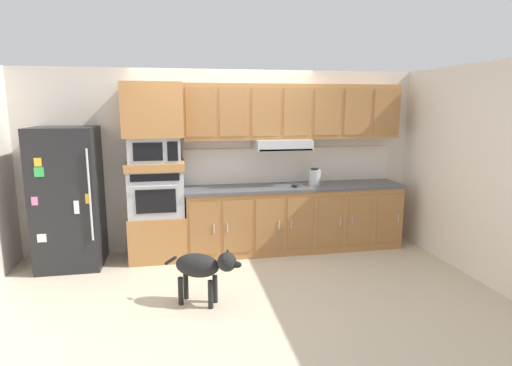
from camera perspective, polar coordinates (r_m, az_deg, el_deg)
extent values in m
plane|color=beige|center=(5.22, -2.64, -12.21)|extent=(9.60, 9.60, 0.00)
cube|color=beige|center=(5.96, -4.26, 3.12)|extent=(6.20, 0.12, 2.50)
cube|color=silver|center=(5.94, 25.05, 2.13)|extent=(0.12, 7.10, 2.50)
cube|color=black|center=(5.73, -24.19, -1.86)|extent=(0.76, 0.70, 1.76)
cylinder|color=silver|center=(5.28, -21.70, -1.55)|extent=(0.02, 0.02, 1.10)
cube|color=white|center=(5.55, -27.15, -6.70)|extent=(0.10, 0.01, 0.10)
cube|color=white|center=(5.36, -23.25, -3.05)|extent=(0.06, 0.01, 0.16)
cube|color=gold|center=(5.36, -27.59, 2.53)|extent=(0.08, 0.01, 0.10)
cube|color=pink|center=(5.46, -27.93, -2.19)|extent=(0.07, 0.01, 0.10)
cube|color=gold|center=(5.31, -21.89, -1.99)|extent=(0.06, 0.01, 0.12)
cube|color=green|center=(5.38, -27.46, 1.34)|extent=(0.10, 0.01, 0.11)
cube|color=#A8703D|center=(5.79, -13.11, -7.02)|extent=(0.74, 0.62, 0.60)
cube|color=#A8AAAF|center=(5.64, -13.36, -1.19)|extent=(0.70, 0.58, 0.60)
cube|color=black|center=(5.36, -13.47, -2.45)|extent=(0.49, 0.01, 0.30)
cube|color=black|center=(5.30, -13.60, 0.71)|extent=(0.59, 0.01, 0.09)
cylinder|color=#A8AAAF|center=(5.30, -13.57, -0.45)|extent=(0.56, 0.02, 0.02)
cube|color=#A8703D|center=(5.58, -13.51, 2.34)|extent=(0.74, 0.62, 0.10)
cube|color=#A8AAAF|center=(5.55, -13.61, 4.48)|extent=(0.64, 0.53, 0.32)
cube|color=black|center=(5.29, -14.51, 4.15)|extent=(0.35, 0.01, 0.22)
cube|color=black|center=(5.27, -11.29, 4.27)|extent=(0.13, 0.01, 0.24)
cube|color=#A8703D|center=(5.52, -13.83, 9.64)|extent=(0.74, 0.62, 0.68)
cube|color=#A8703D|center=(5.96, 5.22, -4.86)|extent=(3.01, 0.60, 0.88)
cube|color=#9A6738|center=(5.45, -7.11, -6.18)|extent=(0.36, 0.01, 0.70)
cylinder|color=#BCBCC1|center=(5.44, -5.73, -6.17)|extent=(0.01, 0.01, 0.12)
cube|color=#9A6738|center=(5.49, -2.60, -5.98)|extent=(0.36, 0.01, 0.70)
cylinder|color=#BCBCC1|center=(5.46, -3.93, -6.09)|extent=(0.01, 0.01, 0.12)
cube|color=#9A6738|center=(5.56, 1.81, -5.75)|extent=(0.36, 0.01, 0.70)
cylinder|color=#BCBCC1|center=(5.58, 3.14, -5.72)|extent=(0.01, 0.01, 0.12)
cube|color=#9A6738|center=(5.67, 6.08, -5.49)|extent=(0.36, 0.01, 0.70)
cylinder|color=#BCBCC1|center=(5.62, 4.86, -5.61)|extent=(0.01, 0.01, 0.12)
cube|color=#9A6738|center=(5.81, 10.16, -5.22)|extent=(0.36, 0.01, 0.70)
cylinder|color=#BCBCC1|center=(5.84, 11.40, -5.17)|extent=(0.01, 0.01, 0.12)
cube|color=#9A6738|center=(5.97, 14.04, -4.93)|extent=(0.36, 0.01, 0.70)
cylinder|color=#BCBCC1|center=(5.90, 12.96, -5.05)|extent=(0.01, 0.01, 0.12)
cube|color=#9A6738|center=(6.16, 17.69, -4.64)|extent=(0.36, 0.01, 0.70)
cylinder|color=#BCBCC1|center=(6.21, 18.81, -4.59)|extent=(0.01, 0.01, 0.12)
cube|color=#4C4C51|center=(5.85, 5.30, -0.51)|extent=(3.05, 0.64, 0.04)
cube|color=silver|center=(6.08, 4.59, 2.50)|extent=(3.05, 0.02, 0.50)
cube|color=#A8703D|center=(5.87, 5.12, 9.65)|extent=(3.01, 0.34, 0.74)
cube|color=#A8AAAF|center=(5.78, 3.54, 5.28)|extent=(0.76, 0.48, 0.14)
cube|color=black|center=(5.57, 4.09, 4.51)|extent=(0.72, 0.04, 0.02)
cube|color=#9A6738|center=(5.48, -7.64, 9.53)|extent=(0.36, 0.01, 0.63)
cube|color=#9A6738|center=(5.52, -3.12, 9.62)|extent=(0.36, 0.01, 0.63)
cube|color=#9A6738|center=(5.60, 1.31, 9.64)|extent=(0.36, 0.01, 0.63)
cube|color=#9A6738|center=(5.70, 5.61, 9.61)|extent=(0.36, 0.01, 0.63)
cube|color=#9A6738|center=(5.84, 9.72, 9.53)|extent=(0.36, 0.01, 0.63)
cube|color=#9A6738|center=(6.00, 13.63, 9.41)|extent=(0.36, 0.01, 0.63)
cube|color=#9A6738|center=(6.19, 17.31, 9.26)|extent=(0.36, 0.01, 0.63)
cylinder|color=black|center=(5.72, 5.27, -0.42)|extent=(0.06, 0.10, 0.03)
cylinder|color=silver|center=(5.79, 6.14, -0.32)|extent=(0.05, 0.11, 0.01)
cylinder|color=#A8AAAF|center=(5.86, 7.97, 0.74)|extent=(0.17, 0.17, 0.22)
cylinder|color=black|center=(5.84, 8.00, 1.90)|extent=(0.10, 0.10, 0.02)
ellipsoid|color=black|center=(4.38, -8.00, -11.04)|extent=(0.52, 0.42, 0.24)
sphere|color=black|center=(4.25, -3.99, -10.67)|extent=(0.19, 0.19, 0.19)
ellipsoid|color=black|center=(4.23, -2.71, -11.03)|extent=(0.13, 0.11, 0.07)
cone|color=black|center=(4.28, -3.88, -9.28)|extent=(0.05, 0.05, 0.06)
cone|color=black|center=(4.17, -4.45, -9.88)|extent=(0.05, 0.05, 0.06)
cylinder|color=black|center=(4.48, -11.53, -10.30)|extent=(0.14, 0.09, 0.11)
cylinder|color=black|center=(4.49, -5.59, -14.16)|extent=(0.05, 0.05, 0.29)
cylinder|color=black|center=(4.37, -6.20, -14.86)|extent=(0.05, 0.05, 0.29)
cylinder|color=black|center=(4.60, -9.52, -13.62)|extent=(0.05, 0.05, 0.29)
cylinder|color=black|center=(4.49, -10.22, -14.28)|extent=(0.05, 0.05, 0.29)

